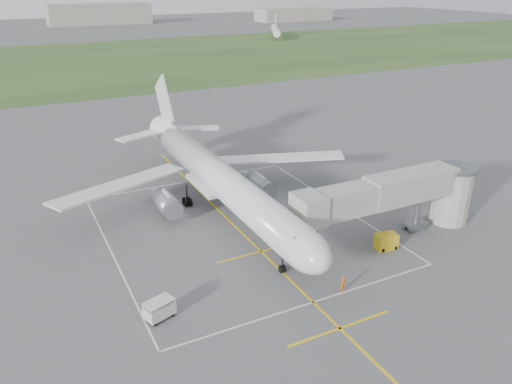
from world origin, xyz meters
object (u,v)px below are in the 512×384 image
jet_bridge (404,195)px  ramp_worker_wing (164,212)px  baggage_cart (159,309)px  airliner (219,179)px  gpu_unit (386,241)px  ramp_worker_nose (343,284)px

jet_bridge → ramp_worker_wing: size_ratio=13.11×
jet_bridge → baggage_cart: 28.80m
airliner → ramp_worker_wing: (-6.62, 1.30, -3.50)m
airliner → gpu_unit: bearing=-53.2°
ramp_worker_wing → ramp_worker_nose: bearing=145.2°
baggage_cart → ramp_worker_wing: bearing=53.1°
jet_bridge → ramp_worker_nose: jet_bridge is taller
gpu_unit → ramp_worker_nose: (-8.81, -4.45, -0.04)m
jet_bridge → ramp_worker_nose: (-12.45, -6.35, -3.97)m
airliner → ramp_worker_nose: airliner is taller
airliner → ramp_worker_nose: bearing=-81.0°
airliner → baggage_cart: airliner is taller
gpu_unit → ramp_worker_nose: size_ratio=1.53×
airliner → ramp_worker_wing: airliner is taller
gpu_unit → ramp_worker_wing: 25.58m
baggage_cart → ramp_worker_nose: bearing=-31.7°
ramp_worker_nose → ramp_worker_wing: bearing=88.1°
airliner → ramp_worker_nose: size_ratio=30.17×
jet_bridge → gpu_unit: bearing=-152.4°
baggage_cart → ramp_worker_wing: size_ratio=1.57×
baggage_cart → airliner: bearing=34.6°
baggage_cart → ramp_worker_nose: (15.99, -3.84, -0.10)m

